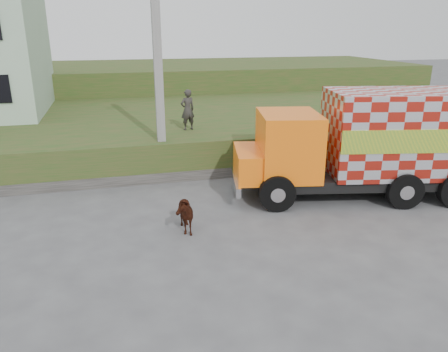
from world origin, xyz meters
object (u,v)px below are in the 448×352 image
object	(u,v)px
pedestrian	(188,110)
cow	(182,213)
utility_pole	(158,72)
cargo_truck	(368,143)

from	to	relation	value
pedestrian	cow	bearing A→B (deg)	62.59
utility_pole	pedestrian	xyz separation A→B (m)	(1.31, 1.64, -1.73)
utility_pole	pedestrian	world-z (taller)	utility_pole
utility_pole	cow	world-z (taller)	utility_pole
cow	cargo_truck	bearing A→B (deg)	7.36
cow	pedestrian	bearing A→B (deg)	75.06
utility_pole	cargo_truck	xyz separation A→B (m)	(6.61, -3.56, -2.21)
utility_pole	pedestrian	bearing A→B (deg)	51.36
cargo_truck	cow	size ratio (longest dim) A/B	6.49
cow	pedestrian	world-z (taller)	pedestrian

